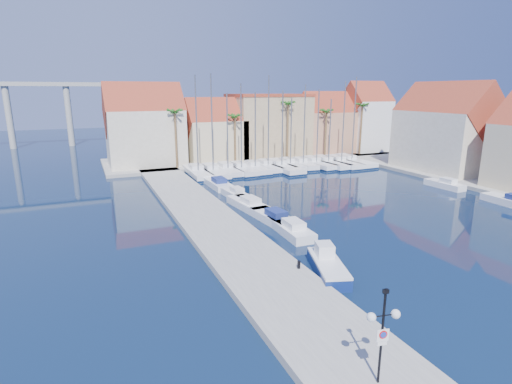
{
  "coord_description": "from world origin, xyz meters",
  "views": [
    {
      "loc": [
        -19.54,
        -21.24,
        12.51
      ],
      "look_at": [
        -4.64,
        13.16,
        3.0
      ],
      "focal_mm": 28.0,
      "sensor_mm": 36.0,
      "label": 1
    }
  ],
  "objects": [
    {
      "name": "sailboat_8",
      "position": [
        13.75,
        36.2,
        0.64
      ],
      "size": [
        2.6,
        8.42,
        13.52
      ],
      "rotation": [
        0.0,
        0.0,
        -0.05
      ],
      "color": "white",
      "rests_on": "ground"
    },
    {
      "name": "shore_east",
      "position": [
        32.0,
        15.0,
        0.25
      ],
      "size": [
        12.0,
        60.0,
        0.5
      ],
      "primitive_type": "cube",
      "color": "gray",
      "rests_on": "ground"
    },
    {
      "name": "ground",
      "position": [
        0.0,
        0.0,
        0.0
      ],
      "size": [
        260.0,
        260.0,
        0.0
      ],
      "primitive_type": "plane",
      "color": "black",
      "rests_on": "ground"
    },
    {
      "name": "palm_2",
      "position": [
        14.0,
        42.0,
        10.02
      ],
      "size": [
        2.6,
        2.6,
        11.15
      ],
      "color": "brown",
      "rests_on": "shore_north"
    },
    {
      "name": "sailboat_9",
      "position": [
        16.15,
        36.18,
        0.58
      ],
      "size": [
        3.44,
        10.49,
        12.79
      ],
      "rotation": [
        0.0,
        0.0,
        0.07
      ],
      "color": "white",
      "rests_on": "ground"
    },
    {
      "name": "bollard",
      "position": [
        -6.6,
        1.11,
        0.78
      ],
      "size": [
        0.22,
        0.22,
        0.56
      ],
      "primitive_type": "cylinder",
      "color": "black",
      "rests_on": "quay_west"
    },
    {
      "name": "building_1",
      "position": [
        2.0,
        47.0,
        5.3
      ],
      "size": [
        10.3,
        8.0,
        11.0
      ],
      "color": "beige",
      "rests_on": "shore_north"
    },
    {
      "name": "quay_west",
      "position": [
        -9.0,
        13.5,
        0.25
      ],
      "size": [
        6.0,
        77.0,
        0.5
      ],
      "primitive_type": "cube",
      "color": "gray",
      "rests_on": "ground"
    },
    {
      "name": "motorboat_west_1",
      "position": [
        -3.18,
        12.25,
        0.51
      ],
      "size": [
        2.53,
        6.39,
        1.4
      ],
      "rotation": [
        0.0,
        0.0,
        0.09
      ],
      "color": "white",
      "rests_on": "ground"
    },
    {
      "name": "building_0",
      "position": [
        -10.0,
        47.0,
        6.52
      ],
      "size": [
        12.3,
        9.0,
        13.5
      ],
      "color": "beige",
      "rests_on": "shore_north"
    },
    {
      "name": "building_2",
      "position": [
        13.0,
        48.0,
        6.26
      ],
      "size": [
        14.2,
        10.2,
        11.5
      ],
      "color": "tan",
      "rests_on": "shore_north"
    },
    {
      "name": "sailboat_3",
      "position": [
        2.66,
        36.22,
        0.62
      ],
      "size": [
        2.76,
        9.31,
        13.64
      ],
      "rotation": [
        0.0,
        0.0,
        0.03
      ],
      "color": "white",
      "rests_on": "ground"
    },
    {
      "name": "sailboat_6",
      "position": [
        9.41,
        35.83,
        0.57
      ],
      "size": [
        3.44,
        11.69,
        12.59
      ],
      "rotation": [
        0.0,
        0.0,
        0.03
      ],
      "color": "white",
      "rests_on": "ground"
    },
    {
      "name": "building_4",
      "position": [
        34.0,
        46.0,
        6.97
      ],
      "size": [
        8.3,
        8.0,
        14.0
      ],
      "color": "white",
      "rests_on": "shore_north"
    },
    {
      "name": "lamp_post",
      "position": [
        -9.04,
        -10.05,
        3.36
      ],
      "size": [
        1.46,
        0.59,
        4.36
      ],
      "rotation": [
        0.0,
        0.0,
        -0.19
      ],
      "color": "black",
      "rests_on": "quay_west"
    },
    {
      "name": "building_3",
      "position": [
        25.0,
        47.0,
        5.86
      ],
      "size": [
        10.3,
        8.0,
        12.0
      ],
      "color": "tan",
      "rests_on": "shore_north"
    },
    {
      "name": "motorboat_west_2",
      "position": [
        -3.62,
        17.63,
        0.51
      ],
      "size": [
        2.74,
        6.75,
        1.4
      ],
      "rotation": [
        0.0,
        0.0,
        0.1
      ],
      "color": "white",
      "rests_on": "ground"
    },
    {
      "name": "sailboat_7",
      "position": [
        11.53,
        36.66,
        0.59
      ],
      "size": [
        2.36,
        8.68,
        11.47
      ],
      "rotation": [
        0.0,
        0.0,
        -0.01
      ],
      "color": "white",
      "rests_on": "ground"
    },
    {
      "name": "palm_0",
      "position": [
        -6.0,
        42.0,
        9.08
      ],
      "size": [
        2.6,
        2.6,
        10.15
      ],
      "color": "brown",
      "rests_on": "shore_north"
    },
    {
      "name": "sailboat_12",
      "position": [
        22.96,
        35.67,
        0.59
      ],
      "size": [
        3.54,
        11.48,
        14.81
      ],
      "rotation": [
        0.0,
        0.0,
        0.05
      ],
      "color": "white",
      "rests_on": "ground"
    },
    {
      "name": "building_6",
      "position": [
        32.0,
        24.0,
        6.52
      ],
      "size": [
        9.0,
        14.3,
        13.5
      ],
      "color": "beige",
      "rests_on": "shore_east"
    },
    {
      "name": "sailboat_2",
      "position": [
        0.6,
        36.64,
        0.59
      ],
      "size": [
        2.54,
        9.34,
        12.22
      ],
      "rotation": [
        0.0,
        0.0,
        -0.01
      ],
      "color": "white",
      "rests_on": "ground"
    },
    {
      "name": "sailboat_5",
      "position": [
        7.45,
        36.61,
        0.65
      ],
      "size": [
        2.34,
        8.78,
        14.84
      ],
      "rotation": [
        0.0,
        0.0,
        -0.0
      ],
      "color": "white",
      "rests_on": "ground"
    },
    {
      "name": "motorboat_west_3",
      "position": [
        -3.35,
        22.33,
        0.51
      ],
      "size": [
        2.08,
        5.24,
        1.4
      ],
      "rotation": [
        0.0,
        0.0,
        0.09
      ],
      "color": "white",
      "rests_on": "ground"
    },
    {
      "name": "palm_1",
      "position": [
        4.0,
        42.0,
        8.14
      ],
      "size": [
        2.6,
        2.6,
        9.15
      ],
      "color": "brown",
      "rests_on": "shore_north"
    },
    {
      "name": "palm_3",
      "position": [
        22.0,
        42.0,
        8.61
      ],
      "size": [
        2.6,
        2.6,
        9.65
      ],
      "color": "brown",
      "rests_on": "shore_north"
    },
    {
      "name": "motorboat_east_1",
      "position": [
        24.0,
        16.08,
        0.51
      ],
      "size": [
        1.97,
        5.45,
        1.4
      ],
      "rotation": [
        0.0,
        0.0,
        0.05
      ],
      "color": "white",
      "rests_on": "ground"
    },
    {
      "name": "sailboat_10",
      "position": [
        18.31,
        35.87,
        0.56
      ],
      "size": [
        3.62,
        11.35,
        11.26
      ],
      "rotation": [
        0.0,
        0.0,
        0.06
      ],
      "color": "white",
      "rests_on": "ground"
    },
    {
      "name": "motorboat_west_0",
      "position": [
        -3.12,
        8.76,
        0.51
      ],
      "size": [
        2.28,
        6.44,
        1.4
      ],
      "rotation": [
        0.0,
        0.0,
        -0.04
      ],
      "color": "white",
      "rests_on": "ground"
    },
    {
      "name": "motorboat_west_4",
      "position": [
        -3.54,
        28.54,
        0.51
      ],
      "size": [
        2.2,
        6.65,
        1.4
      ],
      "rotation": [
        0.0,
        0.0,
        0.01
      ],
      "color": "white",
      "rests_on": "ground"
    },
    {
      "name": "palm_4",
      "position": [
        30.0,
        42.0,
        9.55
      ],
      "size": [
        2.6,
        2.6,
        10.65
      ],
      "color": "brown",
      "rests_on": "shore_north"
    },
    {
      "name": "sailboat_0",
      "position": [
        -4.14,
        36.59,
        0.62
      ],
      "size": [
        2.87,
        9.98,
        14.75
      ],
      "rotation": [
        0.0,
        0.0,
        -0.02
      ],
      "color": "white",
      "rests_on": "ground"
    },
    {
      "name": "sailboat_1",
      "position": [
        -1.97,
        36.18,
        0.62
      ],
      "size": [
        2.86,
        10.13,
        14.97
      ],
      "rotation": [
        0.0,
        0.0,
        0.02
      ],
      "color": "white",
      "rests_on": "ground"
    },
    {
      "name": "fishing_boat",
      "position": [
        -4.63,
        0.52,
        0.63
      ],
      "size": [
        3.38,
        5.68,
        1.89
      ],
      "rotation": [
        0.0,
        0.0,
        -0.31
      ],
      "color": "navy",
      "rests_on": "ground"
    },
    {
      "name": "shore_north",
      "position": [
        10.0,
        48.0,
        0.25
      ],
      "size": [
        54.0,
        16.0,
        0.5
      ],
      "primitive_type": "cube",
      "color": "gray",
      "rests_on": "ground"
    },
    {
      "name": "sailboat_11",
      "position": [
        20.7,
        35.42,
        0.59
      ],
      "size": [
        3.08,
        11.05,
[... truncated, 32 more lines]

